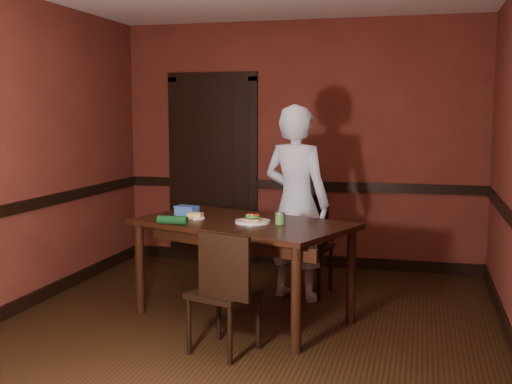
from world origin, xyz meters
The scene contains 18 objects.
floor centered at (0.00, 0.00, 0.00)m, with size 4.00×4.50×0.01m, color black.
wall_back centered at (0.00, 2.25, 1.35)m, with size 4.00×0.02×2.70m, color #59241B.
wall_front centered at (0.00, -2.25, 1.35)m, with size 4.00×0.02×2.70m, color #59241B.
wall_left centered at (-2.00, 0.00, 1.35)m, with size 0.02×4.50×2.70m, color #59241B.
dado_back centered at (0.00, 2.23, 0.90)m, with size 4.00×0.03×0.10m, color black.
dado_left centered at (-1.99, 0.00, 0.90)m, with size 0.03×4.50×0.10m, color black.
baseboard_back centered at (0.00, 2.23, 0.06)m, with size 4.00×0.03×0.12m, color black.
baseboard_left centered at (-1.99, 0.00, 0.06)m, with size 0.03×4.50×0.12m, color black.
door centered at (-1.00, 2.22, 1.09)m, with size 1.05×0.07×2.20m.
dining_table centered at (-0.09, 0.27, 0.41)m, with size 1.74×0.98×0.82m, color black.
chair_far centered at (0.29, 1.13, 0.46)m, with size 0.43×0.43×0.92m, color black, non-canonical shape.
chair_near centered at (-0.01, -0.50, 0.44)m, with size 0.41×0.41×0.89m, color black, non-canonical shape.
person centered at (0.22, 0.96, 0.89)m, with size 0.65×0.42×1.77m, color silver.
sandwich_plate centered at (0.01, 0.22, 0.84)m, with size 0.29×0.29×0.07m.
sauce_jar centered at (0.24, 0.21, 0.86)m, with size 0.08×0.08×0.10m.
cheese_saucer centered at (-0.51, 0.29, 0.84)m, with size 0.16×0.16×0.05m.
food_tub centered at (-0.65, 0.46, 0.86)m, with size 0.21×0.17×0.08m.
wrapped_veg centered at (-0.59, -0.01, 0.85)m, with size 0.07×0.07×0.25m, color #103A18.
Camera 1 is at (1.33, -4.72, 1.69)m, focal length 45.00 mm.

